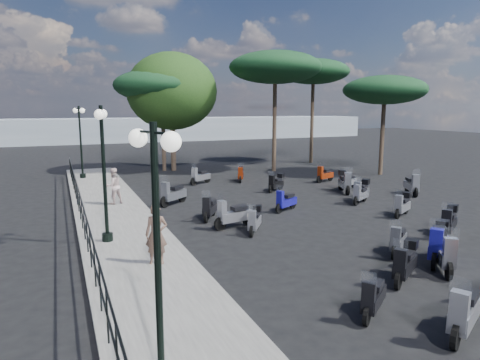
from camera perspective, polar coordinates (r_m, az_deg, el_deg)
name	(u,v)px	position (r m, az deg, el deg)	size (l,w,h in m)	color
ground	(301,224)	(16.70, 8.18, -5.85)	(120.00, 120.00, 0.00)	black
sidewalk	(117,221)	(17.39, -16.07, -5.26)	(3.00, 30.00, 0.15)	#605D5B
railing	(81,204)	(16.91, -20.49, -3.05)	(0.04, 26.04, 1.10)	black
lamp_post_0	(157,240)	(6.55, -11.00, -7.92)	(0.58, 1.16, 4.09)	black
lamp_post_1	(104,165)	(14.17, -17.72, 1.88)	(0.48, 1.27, 4.35)	black
lamp_post_2	(80,137)	(27.78, -20.50, 5.35)	(0.64, 1.23, 4.37)	black
woman	(156,234)	(12.09, -11.09, -7.12)	(0.61, 0.40, 1.67)	brown
pedestrian_far	(113,186)	(19.93, -16.54, -0.77)	(0.79, 0.62, 1.63)	beige
scooter_0	(464,313)	(9.73, 27.71, -15.43)	(1.62, 0.99, 1.41)	black
scooter_1	(373,298)	(9.92, 17.31, -14.77)	(1.24, 0.97, 1.18)	black
scooter_2	(255,221)	(15.33, 1.95, -5.45)	(0.98, 1.28, 1.18)	black
scooter_3	(234,215)	(15.90, -0.87, -4.73)	(1.74, 0.64, 1.40)	black
scooter_4	(210,209)	(17.15, -4.07, -3.82)	(1.00, 1.41, 1.29)	black
scooter_5	(173,194)	(19.85, -8.94, -1.88)	(1.52, 1.22, 1.46)	black
scooter_6	(444,252)	(13.10, 25.53, -8.67)	(1.19, 1.53, 1.41)	black
scooter_8	(286,202)	(18.57, 6.11, -2.87)	(1.40, 0.86, 1.22)	black
scooter_9	(200,176)	(25.09, -5.33, 0.47)	(1.47, 0.91, 1.29)	black
scooter_10	(405,263)	(11.93, 21.13, -10.34)	(1.44, 1.03, 1.30)	black
scooter_11	(439,244)	(13.64, 24.95, -7.78)	(1.61, 1.24, 1.48)	black
scooter_12	(398,241)	(13.96, 20.31, -7.64)	(1.30, 1.02, 1.24)	black
scooter_13	(276,183)	(22.88, 4.84, -0.41)	(1.31, 0.96, 1.19)	black
scooter_14	(241,174)	(25.84, 0.10, 0.79)	(0.83, 1.40, 1.20)	black
scooter_17	(449,222)	(16.57, 26.09, -5.06)	(1.51, 1.06, 1.35)	black
scooter_18	(360,195)	(20.67, 15.74, -1.90)	(1.37, 0.90, 1.22)	black
scooter_19	(345,182)	(23.10, 13.80, -0.31)	(0.97, 1.73, 1.46)	black
scooter_20	(347,181)	(24.20, 14.12, -0.19)	(1.49, 0.64, 1.21)	black
scooter_23	(402,205)	(18.81, 20.84, -3.18)	(1.41, 0.91, 1.23)	black
scooter_24	(361,191)	(21.11, 15.87, -1.47)	(1.47, 1.04, 1.32)	black
scooter_25	(412,185)	(23.55, 21.93, -0.67)	(1.00, 1.66, 1.44)	black
scooter_26	(325,175)	(26.11, 11.23, 0.68)	(1.53, 0.78, 1.28)	black
broadleaf_tree	(172,91)	(30.53, -9.08, 11.58)	(6.26, 6.26, 8.19)	#38281E
pine_0	(275,68)	(30.12, 4.72, 14.70)	(6.31, 6.31, 8.22)	#38281E
pine_1	(313,72)	(35.14, 9.76, 14.01)	(5.63, 5.63, 8.20)	#38281E
pine_2	(162,86)	(30.55, -10.38, 12.22)	(6.59, 6.59, 7.05)	#38281E
pine_3	(385,90)	(29.82, 18.74, 11.26)	(5.37, 5.37, 6.49)	#38281E
distant_hills	(125,130)	(59.39, -15.02, 6.50)	(70.00, 8.00, 3.00)	gray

